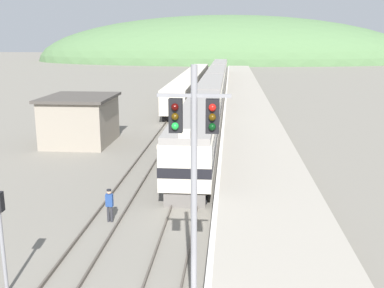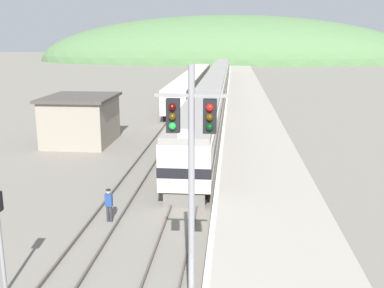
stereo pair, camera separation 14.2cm
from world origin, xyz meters
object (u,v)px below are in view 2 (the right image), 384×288
at_px(carriage_second, 212,94).
at_px(signal_mast_main, 191,161).
at_px(carriage_fourth, 221,70).
at_px(siding_train, 193,84).
at_px(carriage_third, 218,79).
at_px(express_train_lead_car, 199,130).
at_px(track_worker, 109,203).

xyz_separation_m(carriage_second, signal_mast_main, (1.35, -43.00, 3.41)).
xyz_separation_m(carriage_second, carriage_fourth, (0.00, 42.16, 0.00)).
xyz_separation_m(carriage_fourth, siding_train, (-3.85, -26.82, -0.31)).
bearing_deg(carriage_third, siding_train, -123.81).
relative_size(express_train_lead_car, carriage_second, 1.09).
bearing_deg(carriage_third, carriage_second, -90.00).
bearing_deg(carriage_second, carriage_fourth, 90.00).
height_order(express_train_lead_car, carriage_second, express_train_lead_car).
bearing_deg(track_worker, carriage_second, 84.15).
bearing_deg(signal_mast_main, express_train_lead_car, 93.71).
height_order(carriage_third, track_worker, carriage_third).
bearing_deg(carriage_third, express_train_lead_car, -90.00).
distance_m(carriage_third, track_worker, 56.31).
height_order(carriage_third, signal_mast_main, signal_mast_main).
relative_size(carriage_fourth, track_worker, 11.58).
bearing_deg(signal_mast_main, track_worker, 122.08).
bearing_deg(carriage_second, siding_train, 104.08).
height_order(express_train_lead_car, track_worker, express_train_lead_car).
xyz_separation_m(siding_train, signal_mast_main, (5.20, -58.33, 3.72)).
relative_size(carriage_second, track_worker, 11.58).
bearing_deg(carriage_fourth, track_worker, -92.67).
relative_size(express_train_lead_car, signal_mast_main, 2.59).
relative_size(carriage_second, carriage_fourth, 1.00).
distance_m(carriage_third, siding_train, 6.92).
xyz_separation_m(carriage_second, siding_train, (-3.85, 15.33, -0.31)).
distance_m(carriage_second, track_worker, 35.31).
distance_m(express_train_lead_car, carriage_fourth, 64.35).
height_order(carriage_fourth, siding_train, carriage_fourth).
relative_size(express_train_lead_car, carriage_third, 1.09).
bearing_deg(carriage_fourth, carriage_third, -90.00).
relative_size(siding_train, track_worker, 27.38).
distance_m(carriage_second, signal_mast_main, 43.16).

